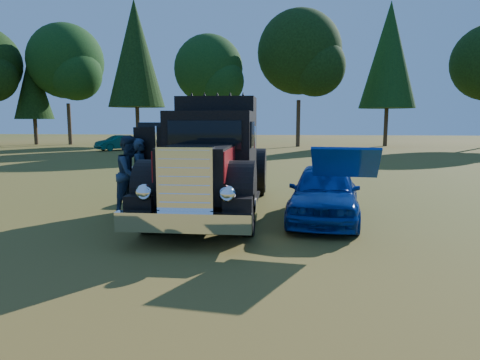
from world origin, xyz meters
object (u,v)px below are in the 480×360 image
object	(u,v)px
distant_teal_car	(118,143)
spectator_near	(141,175)
diamond_t_truck	(212,164)
spectator_far	(131,174)
hotrod_coupe	(325,192)

from	to	relation	value
distant_teal_car	spectator_near	bearing A→B (deg)	-28.41
diamond_t_truck	spectator_far	xyz separation A→B (m)	(-2.13, -0.07, -0.28)
spectator_near	spectator_far	distance (m)	0.26
diamond_t_truck	distant_teal_car	distance (m)	24.81
hotrod_coupe	distant_teal_car	world-z (taller)	hotrod_coupe
spectator_near	spectator_far	size ratio (longest dim) A/B	0.96
spectator_far	distant_teal_car	xyz separation A→B (m)	(-9.10, 22.18, -0.41)
spectator_far	distant_teal_car	world-z (taller)	spectator_far
hotrod_coupe	spectator_far	bearing A→B (deg)	175.01
hotrod_coupe	spectator_far	world-z (taller)	spectator_far
spectator_near	distant_teal_car	bearing A→B (deg)	16.69
hotrod_coupe	distant_teal_car	distance (m)	26.61
hotrod_coupe	spectator_far	xyz separation A→B (m)	(-4.93, 0.43, 0.32)
spectator_far	diamond_t_truck	bearing A→B (deg)	-69.80
hotrod_coupe	spectator_far	distance (m)	4.96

